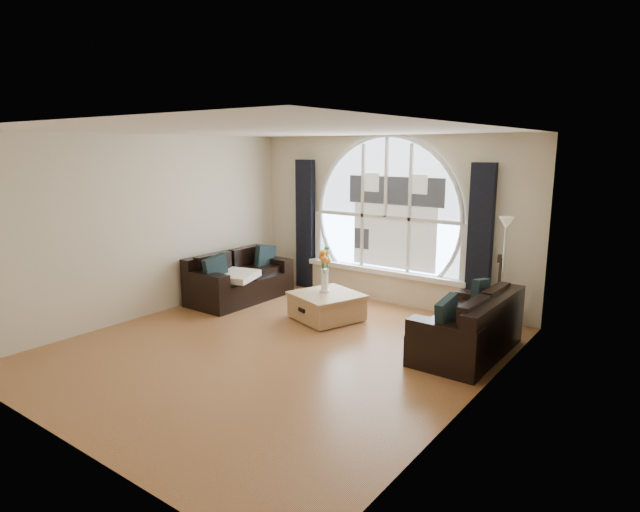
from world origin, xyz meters
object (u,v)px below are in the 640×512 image
Objects in this scene: floor_lamp at (503,276)px; sofa_right at (467,322)px; coffee_chest at (327,305)px; sofa_left at (240,276)px; vase_flowers at (325,266)px; guitar at (500,290)px; potted_plant at (327,253)px.

sofa_right is at bearing -94.20° from floor_lamp.
sofa_left is at bearing -161.15° from coffee_chest.
floor_lamp is (0.08, 1.03, 0.40)m from sofa_right.
vase_flowers reaches higher than sofa_right.
sofa_left is 4.11m from guitar.
coffee_chest is at bearing -54.32° from potted_plant.
sofa_left is at bearing -174.00° from guitar.
coffee_chest is 0.84× the size of guitar.
potted_plant is (0.82, 1.34, 0.28)m from sofa_left.
sofa_left is 1.97× the size of coffee_chest.
guitar is (2.22, 1.17, -0.26)m from vase_flowers.
potted_plant is at bearing 156.81° from sofa_right.
sofa_right is at bearing -2.77° from vase_flowers.
potted_plant is (-3.12, 1.39, 0.28)m from sofa_right.
potted_plant reaches higher than sofa_right.
sofa_right reaches higher than coffee_chest.
sofa_left is 2.51× the size of vase_flowers.
sofa_right is (3.95, -0.05, 0.00)m from sofa_left.
sofa_left is 1.80m from coffee_chest.
sofa_left is at bearing -178.05° from vase_flowers.
coffee_chest is at bearing -161.43° from guitar.
sofa_right is 3.43m from potted_plant.
coffee_chest is (-2.16, 0.05, -0.18)m from sofa_right.
guitar is (3.92, 1.23, 0.13)m from sofa_left.
sofa_right is 2.41× the size of vase_flowers.
potted_plant is at bearing 166.61° from guitar.
potted_plant reaches higher than sofa_left.
vase_flowers is at bearing -55.53° from potted_plant.
floor_lamp is (2.32, 0.92, 0.01)m from vase_flowers.
vase_flowers is at bearing 178.00° from sofa_right.
floor_lamp is 1.51× the size of guitar.
vase_flowers is at bearing 162.74° from coffee_chest.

